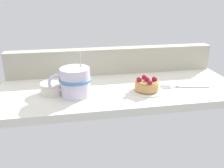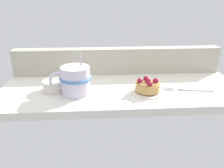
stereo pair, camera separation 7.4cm
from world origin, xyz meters
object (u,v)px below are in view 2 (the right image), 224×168
dessert_plate (147,92)px  raspberry_tart (148,86)px  dessert_fork (187,90)px  coffee_mug (75,80)px  sugar_bowl (54,85)px

dessert_plate → raspberry_tart: size_ratio=1.42×
raspberry_tart → dessert_fork: raspberry_tart is taller
coffee_mug → dessert_fork: bearing=-0.1°
coffee_mug → dessert_fork: size_ratio=0.83×
dessert_plate → raspberry_tart: (0.00, -0.01, 2.01)cm
sugar_bowl → dessert_plate: bearing=-6.8°
coffee_mug → dessert_fork: coffee_mug is taller
dessert_plate → sugar_bowl: 30.24cm
raspberry_tart → sugar_bowl: size_ratio=0.97×
dessert_plate → dessert_fork: bearing=3.0°
raspberry_tart → sugar_bowl: (-29.98, 3.61, -0.41)cm
dessert_fork → coffee_mug: bearing=179.9°
coffee_mug → sugar_bowl: bearing=158.1°
dessert_plate → sugar_bowl: bearing=173.2°
dessert_plate → raspberry_tart: 2.01cm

